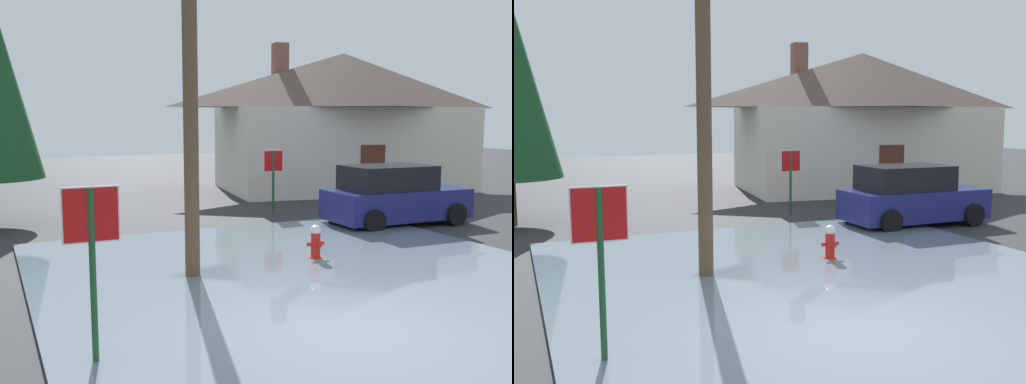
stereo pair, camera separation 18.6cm
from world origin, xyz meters
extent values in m
cube|color=#2D2D30|center=(0.00, 0.00, -0.05)|extent=(80.00, 80.00, 0.10)
cube|color=slate|center=(0.99, 2.78, 0.04)|extent=(10.05, 10.57, 0.07)
cube|color=silver|center=(0.50, -1.08, 0.00)|extent=(3.31, 0.33, 0.01)
cylinder|color=#1E4C28|center=(-3.44, 0.47, 1.11)|extent=(0.08, 0.08, 2.22)
cube|color=white|center=(-3.44, 0.47, 1.90)|extent=(0.69, 0.03, 0.69)
cube|color=red|center=(-3.44, 0.47, 1.90)|extent=(0.65, 0.04, 0.65)
cylinder|color=red|center=(1.77, 3.97, 0.05)|extent=(0.28, 0.28, 0.09)
cylinder|color=red|center=(1.77, 3.97, 0.35)|extent=(0.20, 0.20, 0.51)
sphere|color=white|center=(1.77, 3.97, 0.66)|extent=(0.22, 0.22, 0.22)
cylinder|color=red|center=(1.62, 3.97, 0.37)|extent=(0.09, 0.08, 0.08)
cylinder|color=red|center=(1.92, 3.97, 0.37)|extent=(0.09, 0.08, 0.08)
cylinder|color=red|center=(1.77, 3.82, 0.37)|extent=(0.10, 0.09, 0.10)
cylinder|color=brown|center=(-1.07, 3.73, 4.48)|extent=(0.28, 0.28, 8.95)
cylinder|color=#1E4C28|center=(3.65, 9.76, 1.00)|extent=(0.08, 0.08, 2.00)
cube|color=white|center=(3.65, 9.76, 1.69)|extent=(0.67, 0.03, 0.67)
cube|color=red|center=(3.65, 9.76, 1.69)|extent=(0.63, 0.04, 0.63)
cube|color=silver|center=(9.26, 14.48, 1.72)|extent=(10.52, 7.00, 3.44)
pyramid|color=brown|center=(9.26, 14.48, 4.55)|extent=(11.36, 7.56, 2.23)
cube|color=brown|center=(6.99, 15.85, 5.11)|extent=(0.68, 0.68, 2.01)
cube|color=#592D1E|center=(8.84, 11.70, 1.00)|extent=(1.00, 0.21, 2.00)
cube|color=navy|center=(6.10, 6.78, 0.59)|extent=(4.10, 1.86, 0.84)
cube|color=black|center=(5.77, 6.78, 1.36)|extent=(2.47, 1.61, 0.69)
cylinder|color=black|center=(7.50, 7.65, 0.32)|extent=(0.64, 0.23, 0.64)
cylinder|color=black|center=(7.47, 5.86, 0.32)|extent=(0.64, 0.23, 0.64)
cylinder|color=black|center=(4.73, 7.69, 0.32)|extent=(0.64, 0.23, 0.64)
cylinder|color=black|center=(4.70, 5.91, 0.32)|extent=(0.64, 0.23, 0.64)
camera|label=1|loc=(-4.57, -6.67, 3.06)|focal=41.40mm
camera|label=2|loc=(-4.40, -6.75, 3.06)|focal=41.40mm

